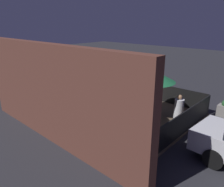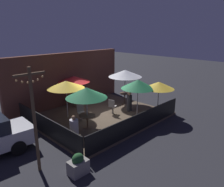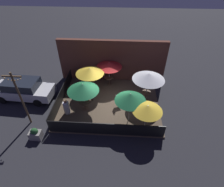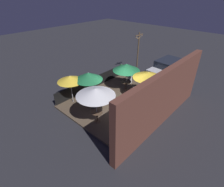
% 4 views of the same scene
% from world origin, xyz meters
% --- Properties ---
extents(ground_plane, '(60.00, 60.00, 0.00)m').
position_xyz_m(ground_plane, '(0.00, 0.00, 0.00)').
color(ground_plane, '#26262B').
extents(patio_deck, '(7.31, 6.10, 0.12)m').
position_xyz_m(patio_deck, '(0.00, 0.00, 0.06)').
color(patio_deck, brown).
rests_on(patio_deck, ground_plane).
extents(building_wall, '(8.91, 0.36, 3.66)m').
position_xyz_m(building_wall, '(0.00, 3.28, 1.83)').
color(building_wall, brown).
rests_on(building_wall, ground_plane).
extents(fence_front, '(7.11, 0.05, 0.95)m').
position_xyz_m(fence_front, '(0.00, -3.01, 0.59)').
color(fence_front, black).
rests_on(fence_front, patio_deck).
extents(fence_side_left, '(0.05, 5.90, 0.95)m').
position_xyz_m(fence_side_left, '(-3.61, 0.00, 0.59)').
color(fence_side_left, black).
rests_on(fence_side_left, patio_deck).
extents(patio_umbrella_0, '(2.06, 2.06, 2.12)m').
position_xyz_m(patio_umbrella_0, '(-0.18, 2.29, 2.04)').
color(patio_umbrella_0, '#B2B2B7').
rests_on(patio_umbrella_0, patio_deck).
extents(patio_umbrella_1, '(2.29, 2.29, 2.38)m').
position_xyz_m(patio_umbrella_1, '(2.73, 0.42, 2.27)').
color(patio_umbrella_1, '#B2B2B7').
rests_on(patio_umbrella_1, patio_deck).
extents(patio_umbrella_2, '(2.13, 2.13, 2.22)m').
position_xyz_m(patio_umbrella_2, '(-1.67, -0.85, 2.07)').
color(patio_umbrella_2, '#B2B2B7').
rests_on(patio_umbrella_2, patio_deck).
extents(patio_umbrella_3, '(1.96, 1.96, 2.26)m').
position_xyz_m(patio_umbrella_3, '(1.43, -1.71, 2.11)').
color(patio_umbrella_3, '#B2B2B7').
rests_on(patio_umbrella_3, patio_deck).
extents(patio_umbrella_4, '(2.14, 2.14, 2.20)m').
position_xyz_m(patio_umbrella_4, '(-1.54, 1.18, 2.10)').
color(patio_umbrella_4, '#B2B2B7').
rests_on(patio_umbrella_4, patio_deck).
extents(patio_umbrella_5, '(1.78, 1.78, 2.10)m').
position_xyz_m(patio_umbrella_5, '(2.40, -2.51, 2.01)').
color(patio_umbrella_5, '#B2B2B7').
rests_on(patio_umbrella_5, patio_deck).
extents(dining_table_0, '(0.82, 0.82, 0.76)m').
position_xyz_m(dining_table_0, '(-0.18, 2.29, 0.72)').
color(dining_table_0, '#4C3828').
rests_on(dining_table_0, patio_deck).
extents(dining_table_1, '(0.71, 0.71, 0.74)m').
position_xyz_m(dining_table_1, '(2.73, 0.42, 0.70)').
color(dining_table_1, '#4C3828').
rests_on(dining_table_1, patio_deck).
extents(dining_table_2, '(0.87, 0.87, 0.73)m').
position_xyz_m(dining_table_2, '(-1.67, -0.85, 0.70)').
color(dining_table_2, '#4C3828').
rests_on(dining_table_2, patio_deck).
extents(patio_chair_0, '(0.52, 0.52, 0.94)m').
position_xyz_m(patio_chair_0, '(0.66, -0.39, 0.64)').
color(patio_chair_0, gray).
rests_on(patio_chair_0, patio_deck).
extents(patio_chair_1, '(0.52, 0.52, 0.91)m').
position_xyz_m(patio_chair_1, '(-1.22, 0.30, 0.61)').
color(patio_chair_1, gray).
rests_on(patio_chair_1, patio_deck).
extents(patron_0, '(0.45, 0.45, 1.29)m').
position_xyz_m(patron_0, '(1.81, -0.77, 0.72)').
color(patron_0, '#333338').
rests_on(patron_0, patio_deck).
extents(patron_1, '(0.53, 0.53, 1.18)m').
position_xyz_m(patron_1, '(-2.87, -1.35, 0.64)').
color(patron_1, silver).
rests_on(patron_1, patio_deck).
extents(planter_box, '(0.72, 0.50, 0.84)m').
position_xyz_m(planter_box, '(-4.26, -3.49, 0.37)').
color(planter_box, gray).
rests_on(planter_box, ground_plane).
extents(light_post, '(1.10, 0.12, 3.95)m').
position_xyz_m(light_post, '(-5.16, -2.25, 2.21)').
color(light_post, brown).
rests_on(light_post, ground_plane).
extents(parked_car_0, '(4.62, 1.98, 1.62)m').
position_xyz_m(parked_car_0, '(-6.62, 0.23, 0.85)').
color(parked_car_0, silver).
rests_on(parked_car_0, ground_plane).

